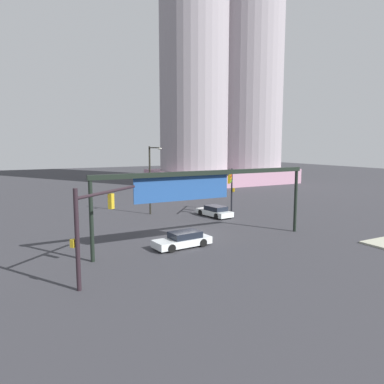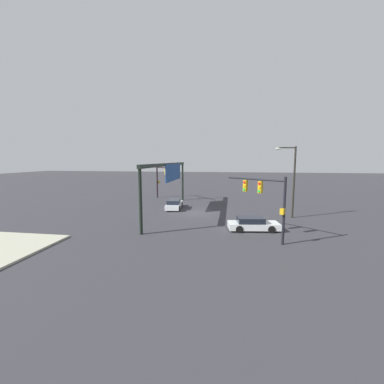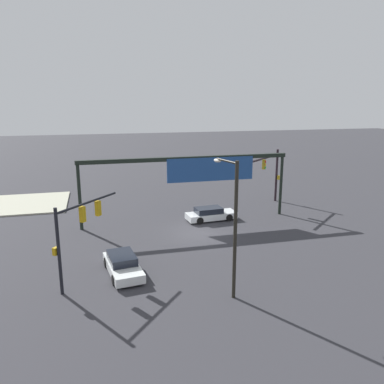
% 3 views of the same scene
% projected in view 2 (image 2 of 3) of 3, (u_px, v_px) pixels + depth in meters
% --- Properties ---
extents(ground_plane, '(197.50, 197.50, 0.00)m').
position_uv_depth(ground_plane, '(196.00, 213.00, 29.86)').
color(ground_plane, '#323237').
extents(traffic_signal_near_corner, '(3.82, 4.23, 5.09)m').
position_uv_depth(traffic_signal_near_corner, '(266.00, 195.00, 19.47)').
color(traffic_signal_near_corner, black).
rests_on(traffic_signal_near_corner, ground).
extents(traffic_signal_opposite_side, '(5.06, 4.17, 5.63)m').
position_uv_depth(traffic_signal_opposite_side, '(161.00, 176.00, 40.30)').
color(traffic_signal_opposite_side, black).
rests_on(traffic_signal_opposite_side, ground).
extents(streetlamp_curved_arm, '(0.77, 2.27, 7.71)m').
position_uv_depth(streetlamp_curved_arm, '(292.00, 177.00, 26.87)').
color(streetlamp_curved_arm, black).
rests_on(streetlamp_curved_arm, ground).
extents(overhead_sign_gantry, '(18.81, 0.43, 5.90)m').
position_uv_depth(overhead_sign_gantry, '(169.00, 172.00, 30.37)').
color(overhead_sign_gantry, black).
rests_on(overhead_sign_gantry, ground).
extents(sedan_car_approaching, '(2.36, 4.67, 1.21)m').
position_uv_depth(sedan_car_approaching, '(253.00, 224.00, 22.50)').
color(sedan_car_approaching, silver).
rests_on(sedan_car_approaching, ground).
extents(sedan_car_waiting_far, '(4.71, 2.11, 1.21)m').
position_uv_depth(sedan_car_waiting_far, '(174.00, 204.00, 32.40)').
color(sedan_car_waiting_far, silver).
rests_on(sedan_car_waiting_far, ground).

